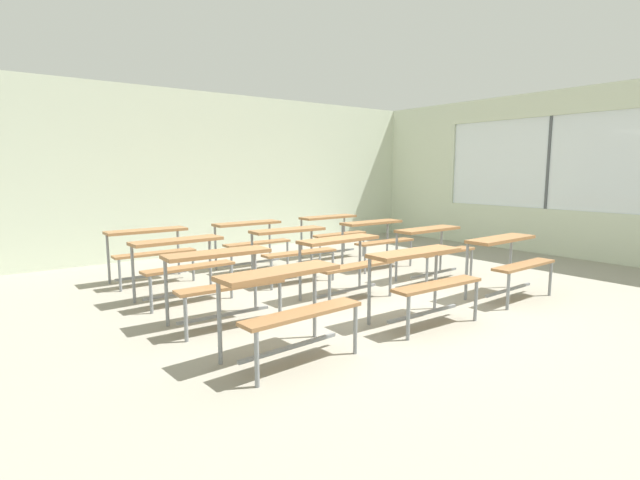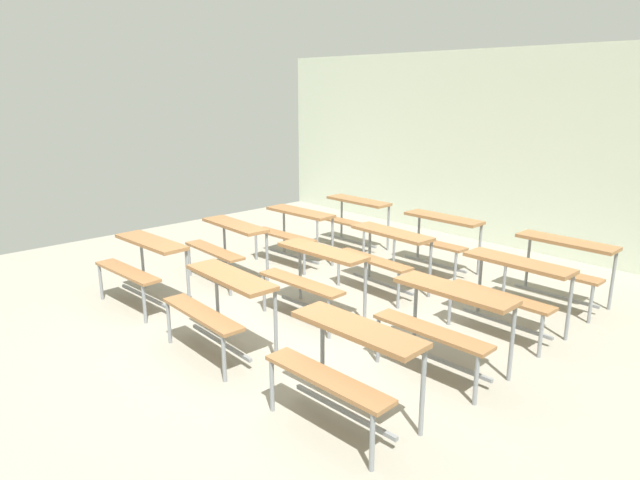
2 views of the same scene
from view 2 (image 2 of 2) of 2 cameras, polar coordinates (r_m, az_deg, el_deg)
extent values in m
cube|color=gray|center=(5.98, -2.51, -8.99)|extent=(10.00, 9.00, 0.05)
cube|color=beige|center=(9.10, 19.59, 8.54)|extent=(10.00, 0.12, 3.00)
cube|color=olive|center=(6.70, -16.79, -0.18)|extent=(1.11, 0.37, 0.04)
cube|color=olive|center=(6.63, -19.00, -3.04)|extent=(1.11, 0.27, 0.03)
cylinder|color=gray|center=(7.28, -17.58, -1.97)|extent=(0.04, 0.04, 0.72)
cylinder|color=gray|center=(6.46, -13.25, -3.85)|extent=(0.04, 0.04, 0.72)
cylinder|color=gray|center=(7.10, -21.37, -3.96)|extent=(0.04, 0.04, 0.44)
cylinder|color=gray|center=(6.25, -17.41, -6.18)|extent=(0.04, 0.04, 0.44)
cube|color=gray|center=(6.82, -17.41, -5.43)|extent=(1.00, 0.08, 0.03)
cube|color=olive|center=(5.31, -9.07, -3.72)|extent=(1.11, 0.36, 0.04)
cube|color=olive|center=(5.26, -11.91, -7.32)|extent=(1.11, 0.26, 0.03)
cylinder|color=gray|center=(5.90, -10.41, -5.52)|extent=(0.04, 0.04, 0.72)
cylinder|color=gray|center=(5.13, -4.52, -8.59)|extent=(0.04, 0.04, 0.72)
cylinder|color=gray|center=(5.72, -15.10, -8.04)|extent=(0.04, 0.04, 0.44)
cylinder|color=gray|center=(4.91, -9.72, -11.71)|extent=(0.04, 0.04, 0.44)
cube|color=gray|center=(5.48, -10.05, -10.17)|extent=(1.00, 0.07, 0.03)
cube|color=olive|center=(4.17, 3.82, -8.96)|extent=(1.11, 0.35, 0.04)
cube|color=olive|center=(4.09, 0.69, -13.86)|extent=(1.11, 0.25, 0.03)
cylinder|color=gray|center=(4.73, 0.25, -10.70)|extent=(0.04, 0.04, 0.72)
cylinder|color=gray|center=(4.17, 10.39, -14.80)|extent=(0.04, 0.04, 0.72)
cylinder|color=gray|center=(4.47, -4.90, -14.46)|extent=(0.04, 0.04, 0.44)
cylinder|color=gray|center=(3.87, 5.32, -19.68)|extent=(0.04, 0.04, 0.44)
cube|color=gray|center=(4.38, 2.40, -16.93)|extent=(1.00, 0.06, 0.03)
cube|color=olive|center=(7.28, -8.66, 1.52)|extent=(1.11, 0.36, 0.04)
cube|color=olive|center=(7.19, -10.71, -1.06)|extent=(1.11, 0.26, 0.03)
cylinder|color=gray|center=(7.85, -9.66, -0.23)|extent=(0.04, 0.04, 0.72)
cylinder|color=gray|center=(7.05, -5.39, -1.87)|extent=(0.04, 0.04, 0.72)
cylinder|color=gray|center=(7.64, -13.12, -1.96)|extent=(0.04, 0.04, 0.44)
cylinder|color=gray|center=(6.80, -9.13, -3.88)|extent=(0.04, 0.04, 0.44)
cube|color=gray|center=(7.38, -9.38, -3.34)|extent=(1.00, 0.07, 0.03)
cube|color=olive|center=(6.05, 0.21, -1.14)|extent=(1.11, 0.36, 0.04)
cube|color=olive|center=(5.93, -1.97, -4.35)|extent=(1.11, 0.26, 0.03)
cylinder|color=gray|center=(6.60, -2.04, -3.03)|extent=(0.04, 0.04, 0.72)
cylinder|color=gray|center=(5.95, 4.61, -5.15)|extent=(0.04, 0.04, 0.72)
cylinder|color=gray|center=(6.30, -5.68, -5.34)|extent=(0.04, 0.04, 0.44)
cylinder|color=gray|center=(5.62, 0.91, -7.90)|extent=(0.04, 0.04, 0.44)
cube|color=gray|center=(6.16, -0.71, -6.93)|extent=(1.00, 0.07, 0.03)
cube|color=olive|center=(5.04, 13.47, -5.02)|extent=(1.10, 0.34, 0.04)
cube|color=olive|center=(4.89, 11.22, -9.05)|extent=(1.10, 0.24, 0.03)
cylinder|color=gray|center=(5.53, 9.65, -6.93)|extent=(0.04, 0.04, 0.72)
cylinder|color=gray|center=(5.06, 18.91, -9.74)|extent=(0.04, 0.04, 0.72)
cylinder|color=gray|center=(5.19, 5.92, -10.03)|extent=(0.04, 0.04, 0.44)
cylinder|color=gray|center=(4.69, 15.58, -13.49)|extent=(0.04, 0.04, 0.44)
cube|color=gray|center=(5.17, 12.19, -11.88)|extent=(1.00, 0.05, 0.03)
cube|color=olive|center=(7.95, -2.03, 2.85)|extent=(1.11, 0.37, 0.04)
cube|color=olive|center=(7.81, -3.71, 0.48)|extent=(1.11, 0.27, 0.03)
cylinder|color=gray|center=(8.48, -3.67, 1.13)|extent=(0.04, 0.04, 0.72)
cylinder|color=gray|center=(7.79, 1.28, -0.13)|extent=(0.04, 0.04, 0.72)
cylinder|color=gray|center=(8.18, -6.51, -0.51)|extent=(0.04, 0.04, 0.44)
cylinder|color=gray|center=(7.46, -1.61, -1.97)|extent=(0.04, 0.04, 0.44)
cube|color=gray|center=(8.02, -2.72, -1.64)|extent=(1.00, 0.07, 0.03)
cube|color=olive|center=(6.87, 7.28, 0.73)|extent=(1.11, 0.37, 0.04)
cube|color=olive|center=(6.72, 5.36, -2.02)|extent=(1.11, 0.27, 0.03)
cylinder|color=gray|center=(7.39, 5.06, -1.05)|extent=(0.04, 0.04, 0.72)
cylinder|color=gray|center=(6.76, 11.11, -2.84)|extent=(0.04, 0.04, 0.72)
cylinder|color=gray|center=(7.07, 1.90, -2.96)|extent=(0.04, 0.04, 0.44)
cylinder|color=gray|center=(6.41, 7.96, -5.06)|extent=(0.04, 0.04, 0.44)
cube|color=gray|center=(6.95, 6.33, -4.41)|extent=(1.00, 0.08, 0.03)
cube|color=olive|center=(6.01, 19.49, -2.17)|extent=(1.11, 0.34, 0.04)
cube|color=olive|center=(5.83, 17.73, -5.46)|extent=(1.10, 0.24, 0.03)
cylinder|color=gray|center=(6.46, 15.93, -4.01)|extent=(0.04, 0.04, 0.72)
cylinder|color=gray|center=(6.04, 24.00, -6.15)|extent=(0.04, 0.04, 0.72)
cylinder|color=gray|center=(6.08, 13.05, -6.48)|extent=(0.04, 0.04, 0.44)
cylinder|color=gray|center=(5.62, 21.51, -9.00)|extent=(0.04, 0.04, 0.44)
cube|color=gray|center=(6.10, 18.34, -8.02)|extent=(1.00, 0.05, 0.03)
cube|color=olive|center=(8.76, 3.92, 3.99)|extent=(1.10, 0.32, 0.04)
cube|color=olive|center=(8.59, 2.44, 1.88)|extent=(1.10, 0.22, 0.03)
cylinder|color=gray|center=(9.27, 2.21, 2.37)|extent=(0.04, 0.04, 0.72)
cylinder|color=gray|center=(8.62, 6.95, 1.27)|extent=(0.04, 0.04, 0.72)
cylinder|color=gray|center=(8.93, -0.28, 0.96)|extent=(0.04, 0.04, 0.44)
cylinder|color=gray|center=(8.26, 4.46, -0.30)|extent=(0.04, 0.04, 0.44)
cube|color=gray|center=(8.81, 3.23, -0.09)|extent=(1.00, 0.03, 0.03)
cube|color=olive|center=(7.77, 12.42, 2.20)|extent=(1.10, 0.32, 0.04)
cube|color=olive|center=(7.58, 10.92, -0.22)|extent=(1.10, 0.22, 0.03)
cylinder|color=gray|center=(8.25, 9.98, 0.51)|extent=(0.04, 0.04, 0.72)
cylinder|color=gray|center=(7.72, 15.90, -0.89)|extent=(0.04, 0.04, 0.72)
cylinder|color=gray|center=(7.87, 7.51, -1.18)|extent=(0.04, 0.04, 0.44)
cylinder|color=gray|center=(7.31, 13.58, -2.77)|extent=(0.04, 0.04, 0.44)
cube|color=gray|center=(7.82, 11.57, -2.38)|extent=(1.00, 0.03, 0.03)
cube|color=olive|center=(7.01, 23.74, -0.16)|extent=(1.10, 0.32, 0.04)
cube|color=olive|center=(6.80, 22.41, -2.93)|extent=(1.10, 0.22, 0.03)
cylinder|color=gray|center=(7.42, 20.37, -1.90)|extent=(0.04, 0.04, 0.72)
cylinder|color=gray|center=(7.07, 27.59, -3.55)|extent=(0.04, 0.04, 0.72)
cylinder|color=gray|center=(7.00, 18.21, -3.93)|extent=(0.04, 0.04, 0.44)
cylinder|color=gray|center=(6.62, 25.80, -5.83)|extent=(0.04, 0.04, 0.44)
cube|color=gray|center=(7.07, 22.75, -5.22)|extent=(1.00, 0.03, 0.03)
camera|label=1|loc=(8.01, -46.85, 4.36)|focal=26.87mm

